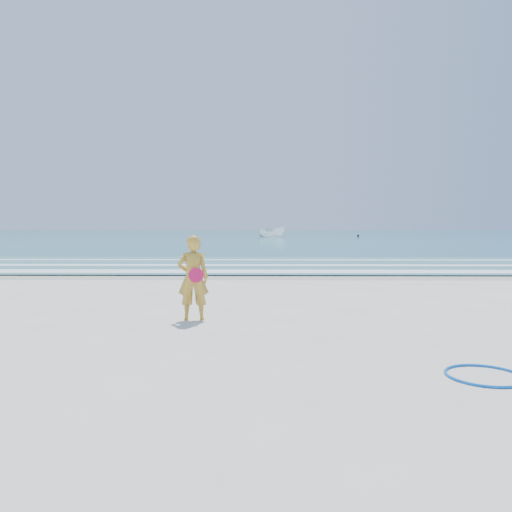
{
  "coord_description": "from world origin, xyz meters",
  "views": [
    {
      "loc": [
        0.83,
        -8.0,
        1.73
      ],
      "look_at": [
        0.66,
        4.0,
        1.0
      ],
      "focal_mm": 35.0,
      "sensor_mm": 36.0,
      "label": 1
    }
  ],
  "objects": [
    {
      "name": "shallow",
      "position": [
        0.0,
        14.0,
        0.04
      ],
      "size": [
        400.0,
        10.0,
        0.01
      ],
      "primitive_type": "cube",
      "color": "#59B7AD",
      "rests_on": "ocean"
    },
    {
      "name": "boat",
      "position": [
        2.16,
        67.38,
        0.88
      ],
      "size": [
        4.58,
        2.53,
        1.67
      ],
      "primitive_type": "imported",
      "rotation": [
        0.0,
        0.0,
        1.35
      ],
      "color": "white",
      "rests_on": "ocean"
    },
    {
      "name": "foam_mid",
      "position": [
        0.0,
        13.2,
        0.05
      ],
      "size": [
        400.0,
        0.9,
        0.01
      ],
      "primitive_type": "cube",
      "color": "white",
      "rests_on": "shallow"
    },
    {
      "name": "foam_far",
      "position": [
        0.0,
        16.5,
        0.05
      ],
      "size": [
        400.0,
        0.6,
        0.01
      ],
      "primitive_type": "cube",
      "color": "white",
      "rests_on": "shallow"
    },
    {
      "name": "wet_sand",
      "position": [
        0.0,
        9.0,
        0.0
      ],
      "size": [
        400.0,
        2.4,
        0.0
      ],
      "primitive_type": "cube",
      "color": "#B2A893",
      "rests_on": "ground"
    },
    {
      "name": "woman",
      "position": [
        -0.45,
        1.06,
        0.78
      ],
      "size": [
        0.61,
        0.44,
        1.55
      ],
      "color": "gold",
      "rests_on": "ground"
    },
    {
      "name": "hoop",
      "position": [
        3.37,
        -2.35,
        0.02
      ],
      "size": [
        1.16,
        1.16,
        0.03
      ],
      "primitive_type": "torus",
      "rotation": [
        0.0,
        0.0,
        -0.42
      ],
      "color": "blue",
      "rests_on": "ground"
    },
    {
      "name": "ocean",
      "position": [
        0.0,
        105.0,
        0.02
      ],
      "size": [
        400.0,
        190.0,
        0.04
      ],
      "primitive_type": "cube",
      "color": "#19727F",
      "rests_on": "ground"
    },
    {
      "name": "ground",
      "position": [
        0.0,
        0.0,
        0.0
      ],
      "size": [
        400.0,
        400.0,
        0.0
      ],
      "primitive_type": "plane",
      "color": "silver",
      "rests_on": "ground"
    },
    {
      "name": "buoy",
      "position": [
        15.63,
        69.75,
        0.21
      ],
      "size": [
        0.35,
        0.35,
        0.35
      ],
      "primitive_type": "sphere",
      "color": "black",
      "rests_on": "ocean"
    },
    {
      "name": "foam_near",
      "position": [
        0.0,
        10.3,
        0.05
      ],
      "size": [
        400.0,
        1.4,
        0.01
      ],
      "primitive_type": "cube",
      "color": "white",
      "rests_on": "shallow"
    }
  ]
}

